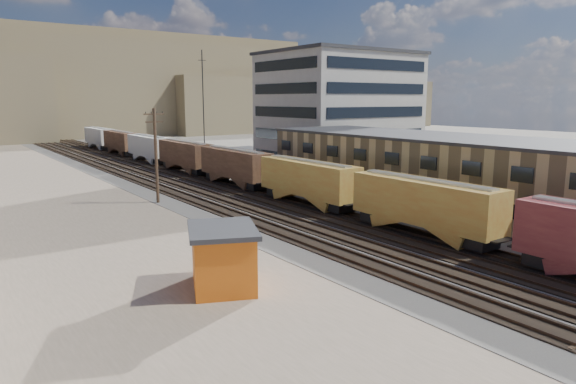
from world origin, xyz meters
TOP-DOWN VIEW (x-y plane):
  - ballast_bed at (0.00, 50.00)m, footprint 18.00×200.00m
  - dirt_yard at (-20.00, 40.00)m, footprint 24.00×180.00m
  - asphalt_lot at (22.00, 35.00)m, footprint 26.00×120.00m
  - rail_tracks at (-0.55, 50.00)m, footprint 11.40×200.00m
  - freight_train at (3.80, 54.53)m, footprint 3.00×119.74m
  - warehouse at (14.98, 25.00)m, footprint 12.40×40.40m
  - office_tower at (27.95, 54.95)m, footprint 22.60×18.60m
  - utility_pole_north at (-8.50, 42.00)m, footprint 2.20×0.32m
  - radio_mast at (6.00, 60.00)m, footprint 1.20×0.16m
  - hills_north at (0.17, 167.92)m, footprint 265.00×80.00m
  - maintenance_shed at (-14.79, 15.74)m, footprint 5.49×6.09m
  - parked_car_blue at (22.20, 45.14)m, footprint 6.12×4.69m
  - parked_car_far at (29.19, 57.26)m, footprint 2.30×5.06m

SIDE VIEW (x-z plane):
  - dirt_yard at x=-20.00m, z-range 0.00..0.03m
  - asphalt_lot at x=22.00m, z-range 0.00..0.04m
  - ballast_bed at x=0.00m, z-range 0.00..0.06m
  - rail_tracks at x=-0.55m, z-range -0.01..0.23m
  - parked_car_blue at x=22.20m, z-range 0.00..1.54m
  - parked_car_far at x=29.19m, z-range 0.00..1.68m
  - maintenance_shed at x=-14.79m, z-range 0.04..3.69m
  - freight_train at x=3.80m, z-range 0.56..5.02m
  - warehouse at x=14.98m, z-range 0.03..7.28m
  - utility_pole_north at x=-8.50m, z-range 0.30..10.30m
  - radio_mast at x=6.00m, z-range 0.12..18.12m
  - office_tower at x=27.95m, z-range 0.04..18.49m
  - hills_north at x=0.17m, z-range -1.90..30.10m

